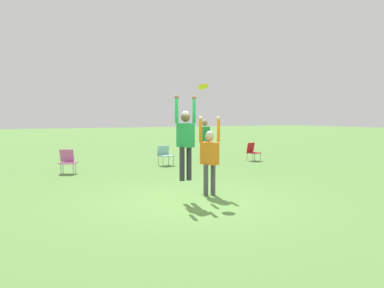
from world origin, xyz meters
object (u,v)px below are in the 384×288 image
person_defending (210,154)px  camping_chair_3 (165,154)px  camping_chair_1 (68,160)px  camping_chair_0 (252,151)px  person_spectator_near (205,136)px  frisbee (203,87)px  person_jumping (186,136)px  camping_chair_2 (212,148)px

person_defending → camping_chair_3: bearing=148.3°
camping_chair_1 → camping_chair_0: bearing=-145.9°
person_defending → camping_chair_3: person_defending is taller
camping_chair_0 → person_spectator_near: bearing=-50.4°
camping_chair_0 → camping_chair_1: (-8.02, 0.05, 0.02)m
frisbee → person_jumping: bearing=-155.9°
person_defending → camping_chair_0: 7.84m
camping_chair_0 → person_spectator_near: 2.25m
frisbee → camping_chair_2: (4.95, 7.60, -2.25)m
person_jumping → frisbee: 1.38m
camping_chair_2 → camping_chair_3: size_ratio=0.97×
person_defending → frisbee: 1.68m
camping_chair_0 → camping_chair_3: size_ratio=1.01×
person_jumping → camping_chair_3: bearing=-38.1°
frisbee → camping_chair_3: frisbee is taller
camping_chair_3 → person_defending: bearing=67.7°
person_defending → person_spectator_near: person_defending is taller
camping_chair_0 → camping_chair_3: 4.15m
person_defending → camping_chair_0: person_defending is taller
camping_chair_3 → person_spectator_near: (2.31, 0.71, 0.65)m
camping_chair_0 → person_spectator_near: (-1.82, 1.14, 0.67)m
camping_chair_2 → camping_chair_3: 3.74m
camping_chair_1 → person_spectator_near: size_ratio=0.45×
frisbee → camping_chair_0: 8.24m
camping_chair_0 → camping_chair_2: (-0.81, 2.16, 0.01)m
frisbee → camping_chair_0: frisbee is taller
camping_chair_2 → camping_chair_3: camping_chair_3 is taller
person_jumping → person_defending: bearing=-90.0°
frisbee → person_spectator_near: (3.94, 6.58, -1.58)m
camping_chair_2 → person_spectator_near: (-1.01, -1.02, 0.66)m
person_spectator_near → camping_chair_0: bearing=-0.3°
frisbee → camping_chair_3: bearing=74.5°
person_jumping → camping_chair_0: 8.66m
camping_chair_1 → camping_chair_2: size_ratio=1.09×
person_spectator_near → person_jumping: bearing=-91.9°
camping_chair_3 → person_spectator_near: bearing=-171.4°
person_jumping → camping_chair_0: size_ratio=2.46×
camping_chair_2 → person_spectator_near: bearing=6.7°
person_spectator_near → camping_chair_2: bearing=77.2°
frisbee → camping_chair_1: size_ratio=0.33×
camping_chair_3 → frisbee: bearing=66.0°
frisbee → person_spectator_near: size_ratio=0.15×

